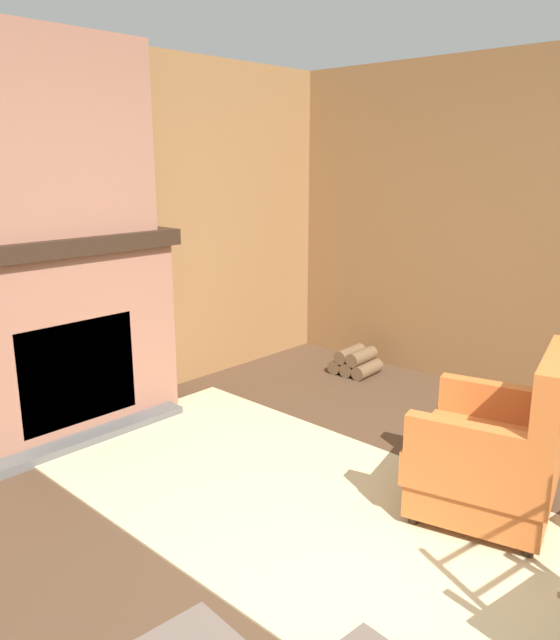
# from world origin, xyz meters

# --- Properties ---
(ground_plane) EXTENTS (14.00, 14.00, 0.00)m
(ground_plane) POSITION_xyz_m (0.00, 0.00, 0.00)
(ground_plane) COLOR #4C3523
(wood_panel_wall_left) EXTENTS (0.06, 6.05, 2.61)m
(wood_panel_wall_left) POSITION_xyz_m (-2.76, 0.00, 1.30)
(wood_panel_wall_left) COLOR olive
(wood_panel_wall_left) RESTS_ON ground
(fireplace_hearth) EXTENTS (0.58, 1.67, 1.34)m
(fireplace_hearth) POSITION_xyz_m (-2.53, 0.00, 0.67)
(fireplace_hearth) COLOR #93604C
(fireplace_hearth) RESTS_ON ground
(chimney_breast) EXTENTS (0.33, 1.38, 1.24)m
(chimney_breast) POSITION_xyz_m (-2.54, 0.00, 1.97)
(chimney_breast) COLOR #93604C
(chimney_breast) RESTS_ON fireplace_hearth
(area_rug) EXTENTS (3.66, 1.64, 0.01)m
(area_rug) POSITION_xyz_m (-0.61, 0.39, 0.01)
(area_rug) COLOR #C6B789
(area_rug) RESTS_ON ground
(armchair) EXTENTS (0.85, 0.86, 0.93)m
(armchair) POSITION_xyz_m (0.05, 0.98, 0.34)
(armchair) COLOR #C6662D
(armchair) RESTS_ON ground
(firewood_stack) EXTENTS (0.38, 0.35, 0.22)m
(firewood_stack) POSITION_xyz_m (-1.82, 2.32, 0.10)
(firewood_stack) COLOR brown
(firewood_stack) RESTS_ON ground
(storage_case) EXTENTS (0.16, 0.28, 0.14)m
(storage_case) POSITION_xyz_m (-2.58, 0.44, 1.42)
(storage_case) COLOR brown
(storage_case) RESTS_ON fireplace_hearth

